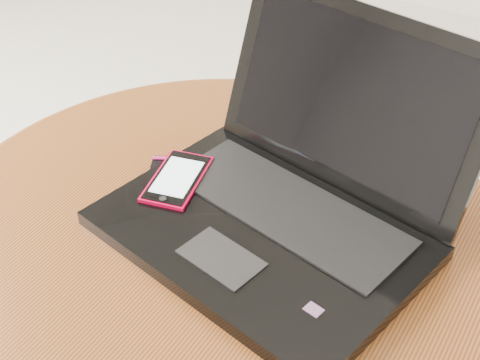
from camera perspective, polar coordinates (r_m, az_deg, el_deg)
The scene contains 4 objects.
table at distance 0.86m, azimuth -1.80°, elevation -9.24°, with size 0.67×0.67×0.53m.
laptop at distance 0.76m, azimuth 3.94°, elevation -1.20°, with size 0.39×0.36×0.21m.
phone_black at distance 0.82m, azimuth -5.62°, elevation -0.86°, with size 0.11×0.14×0.01m.
phone_pink at distance 0.81m, azimuth -5.21°, elevation -0.05°, with size 0.08×0.11×0.01m.
Camera 1 is at (0.24, -0.40, 1.05)m, focal length 51.61 mm.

